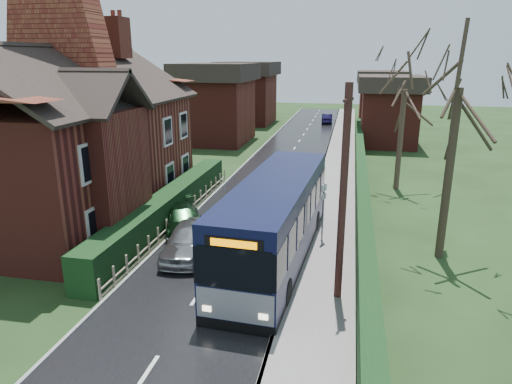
% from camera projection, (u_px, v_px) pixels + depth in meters
% --- Properties ---
extents(ground, '(140.00, 140.00, 0.00)m').
position_uv_depth(ground, '(213.00, 272.00, 18.03)').
color(ground, '#28481E').
rests_on(ground, ground).
extents(road, '(6.00, 100.00, 0.02)m').
position_uv_depth(road, '(262.00, 198.00, 27.41)').
color(road, black).
rests_on(road, ground).
extents(pavement, '(2.50, 100.00, 0.14)m').
position_uv_depth(pavement, '(333.00, 202.00, 26.56)').
color(pavement, slate).
rests_on(pavement, ground).
extents(kerb_right, '(0.12, 100.00, 0.14)m').
position_uv_depth(kerb_right, '(312.00, 201.00, 26.80)').
color(kerb_right, gray).
rests_on(kerb_right, ground).
extents(kerb_left, '(0.12, 100.00, 0.10)m').
position_uv_depth(kerb_left, '(213.00, 195.00, 27.99)').
color(kerb_left, gray).
rests_on(kerb_left, ground).
extents(front_hedge, '(1.20, 16.00, 1.60)m').
position_uv_depth(front_hedge, '(168.00, 208.00, 23.25)').
color(front_hedge, black).
rests_on(front_hedge, ground).
extents(picket_fence, '(0.10, 16.00, 0.90)m').
position_uv_depth(picket_fence, '(182.00, 215.00, 23.20)').
color(picket_fence, tan).
rests_on(picket_fence, ground).
extents(right_wall_hedge, '(0.60, 50.00, 1.80)m').
position_uv_depth(right_wall_hedge, '(361.00, 188.00, 25.99)').
color(right_wall_hedge, maroon).
rests_on(right_wall_hedge, ground).
extents(brick_house, '(9.30, 14.60, 10.30)m').
position_uv_depth(brick_house, '(72.00, 136.00, 22.96)').
color(brick_house, maroon).
rests_on(brick_house, ground).
extents(bus, '(3.26, 11.49, 3.45)m').
position_uv_depth(bus, '(276.00, 220.00, 18.78)').
color(bus, black).
rests_on(bus, ground).
extents(car_silver, '(2.01, 4.30, 1.42)m').
position_uv_depth(car_silver, '(188.00, 240.00, 19.38)').
color(car_silver, '#A1A2A6').
rests_on(car_silver, ground).
extents(car_green, '(3.38, 4.62, 1.24)m').
position_uv_depth(car_green, '(183.00, 219.00, 22.14)').
color(car_green, black).
rests_on(car_green, ground).
extents(car_distant, '(1.49, 3.80, 1.23)m').
position_uv_depth(car_distant, '(327.00, 119.00, 58.24)').
color(car_distant, '#151133').
rests_on(car_distant, ground).
extents(bus_stop_sign, '(0.23, 0.41, 2.82)m').
position_uv_depth(bus_stop_sign, '(323.00, 204.00, 20.40)').
color(bus_stop_sign, slate).
rests_on(bus_stop_sign, ground).
extents(telegraph_pole, '(0.33, 0.95, 7.44)m').
position_uv_depth(telegraph_pole, '(343.00, 197.00, 14.95)').
color(telegraph_pole, black).
rests_on(telegraph_pole, ground).
extents(tree_right_near, '(4.67, 4.67, 10.08)m').
position_uv_depth(tree_right_near, '(461.00, 75.00, 17.35)').
color(tree_right_near, '#32281D').
rests_on(tree_right_near, ground).
extents(tree_right_far, '(4.66, 4.66, 8.99)m').
position_uv_depth(tree_right_far, '(405.00, 82.00, 27.55)').
color(tree_right_far, '#3E2E25').
rests_on(tree_right_far, ground).
extents(tree_house_side, '(4.88, 4.88, 11.08)m').
position_uv_depth(tree_house_side, '(107.00, 56.00, 34.47)').
color(tree_house_side, '#372D21').
rests_on(tree_house_side, ground).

